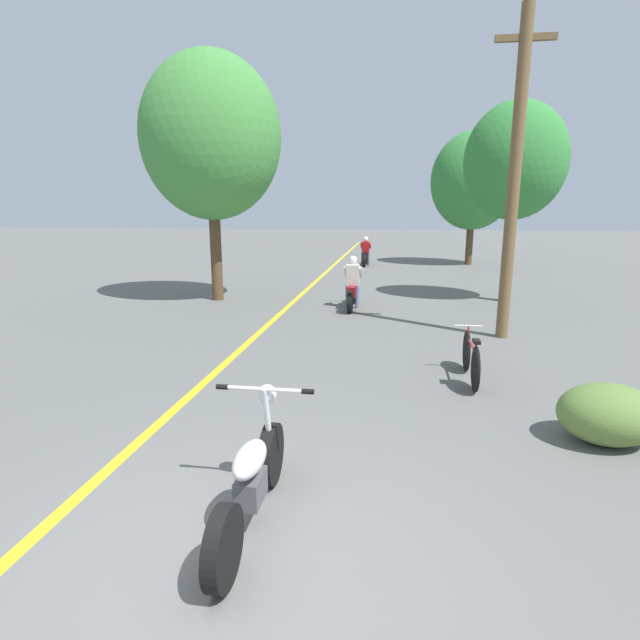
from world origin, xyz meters
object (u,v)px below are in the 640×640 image
at_px(roadside_tree_right_far, 473,181).
at_px(motorcycle_rider_lead, 353,288).
at_px(motorcycle_foreground, 252,479).
at_px(utility_pole, 514,176).
at_px(roadside_tree_right_near, 515,162).
at_px(motorcycle_rider_far, 365,254).
at_px(bicycle_parked, 471,358).
at_px(roadside_tree_left, 211,138).

xyz_separation_m(roadside_tree_right_far, motorcycle_rider_lead, (-4.54, -11.28, -3.32)).
relative_size(roadside_tree_right_far, motorcycle_foreground, 3.06).
bearing_deg(utility_pole, roadside_tree_right_near, 78.11).
distance_m(motorcycle_rider_lead, motorcycle_rider_far, 10.25).
height_order(roadside_tree_right_near, motorcycle_rider_far, roadside_tree_right_near).
distance_m(utility_pole, bicycle_parked, 4.18).
distance_m(roadside_tree_right_near, roadside_tree_left, 8.36).
bearing_deg(motorcycle_rider_far, bicycle_parked, -80.61).
height_order(roadside_tree_right_far, bicycle_parked, roadside_tree_right_far).
height_order(roadside_tree_right_far, roadside_tree_left, roadside_tree_left).
xyz_separation_m(utility_pole, roadside_tree_right_near, (0.91, 4.33, 0.62)).
relative_size(roadside_tree_right_near, roadside_tree_right_far, 0.90).
relative_size(utility_pole, motorcycle_foreground, 3.17).
xyz_separation_m(roadside_tree_left, motorcycle_foreground, (3.99, -10.15, -4.10)).
bearing_deg(roadside_tree_right_far, motorcycle_rider_far, -167.93).
relative_size(utility_pole, bicycle_parked, 3.83).
bearing_deg(roadside_tree_right_far, roadside_tree_left, -128.67).
relative_size(utility_pole, motorcycle_rider_far, 3.24).
height_order(motorcycle_rider_lead, motorcycle_rider_far, motorcycle_rider_lead).
bearing_deg(roadside_tree_right_far, roadside_tree_right_near, -91.61).
bearing_deg(motorcycle_rider_lead, motorcycle_rider_far, 91.60).
bearing_deg(bicycle_parked, utility_pole, 70.12).
bearing_deg(utility_pole, bicycle_parked, -109.88).
relative_size(motorcycle_foreground, motorcycle_rider_lead, 0.98).
bearing_deg(roadside_tree_right_near, motorcycle_rider_lead, -158.74).
xyz_separation_m(roadside_tree_right_near, roadside_tree_left, (-8.27, -1.05, 0.65)).
height_order(roadside_tree_left, motorcycle_foreground, roadside_tree_left).
height_order(motorcycle_rider_far, bicycle_parked, motorcycle_rider_far).
distance_m(roadside_tree_right_far, motorcycle_foreground, 21.59).
height_order(utility_pole, roadside_tree_right_near, utility_pole).
relative_size(roadside_tree_left, motorcycle_rider_far, 3.48).
xyz_separation_m(roadside_tree_left, motorcycle_rider_far, (3.72, 9.64, -4.00)).
xyz_separation_m(roadside_tree_right_far, motorcycle_foreground, (-4.56, -20.83, -3.43)).
bearing_deg(motorcycle_rider_far, roadside_tree_left, -111.10).
bearing_deg(roadside_tree_right_near, utility_pole, -101.89).
bearing_deg(motorcycle_rider_lead, bicycle_parked, -67.18).
distance_m(roadside_tree_right_near, motorcycle_rider_far, 10.28).
bearing_deg(motorcycle_foreground, roadside_tree_left, 111.43).
distance_m(roadside_tree_right_near, bicycle_parked, 8.22).
distance_m(motorcycle_foreground, bicycle_parked, 4.66).
bearing_deg(bicycle_parked, roadside_tree_left, 135.94).
distance_m(roadside_tree_right_near, motorcycle_foreground, 12.49).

